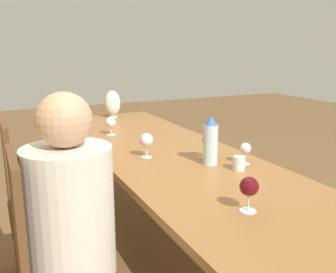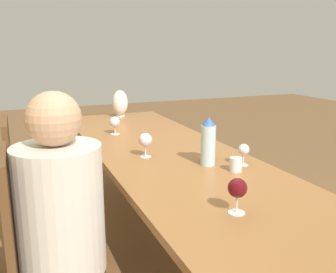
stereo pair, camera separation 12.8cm
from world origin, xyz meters
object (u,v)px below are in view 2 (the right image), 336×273
Objects in this scene: chair_near at (44,259)px; chair_far at (35,198)px; wine_glass_3 at (237,189)px; wine_glass_4 at (207,141)px; wine_glass_1 at (244,150)px; wine_glass_2 at (115,122)px; vase at (120,103)px; person_near at (65,226)px; water_bottle at (208,142)px; water_tumbler at (236,164)px; wine_glass_0 at (145,140)px.

chair_near is 1.00× the size of chair_far.
wine_glass_4 is at bearing -18.90° from wine_glass_3.
wine_glass_2 is (1.03, 0.47, 0.01)m from wine_glass_1.
wine_glass_3 is (-2.25, 0.14, -0.03)m from vase.
person_near reaches higher than wine_glass_4.
wine_glass_1 is (-0.08, -0.18, -0.05)m from water_bottle.
water_tumbler is 0.08× the size of chair_far.
chair_near is (-0.11, 1.01, -0.26)m from water_tumbler.
person_near is (0.33, 0.63, -0.19)m from wine_glass_3.
chair_near reaches higher than wine_glass_0.
wine_glass_3 is at bearing -176.41° from wine_glass_2.
wine_glass_2 is at bearing 18.82° from water_tumbler.
chair_far is (0.71, 0.00, 0.00)m from chair_near.
wine_glass_3 is at bearing 162.23° from water_bottle.
water_tumbler is 1.17m from wine_glass_2.
wine_glass_2 is 1.41m from chair_near.
wine_glass_4 is 1.08m from chair_far.
wine_glass_1 is at bearing -128.30° from wine_glass_0.
wine_glass_1 is 1.04m from person_near.
wine_glass_2 reaches higher than water_tumbler.
wine_glass_0 is at bearing -45.13° from person_near.
wine_glass_3 reaches higher than wine_glass_1.
water_tumbler is at bearing 127.77° from wine_glass_1.
vase is 0.25× the size of chair_far.
vase reaches higher than wine_glass_2.
water_bottle is 0.11m from wine_glass_4.
water_bottle is 1.84× the size of wine_glass_4.
chair_near is at bearing 152.66° from wine_glass_2.
wine_glass_2 is 1.34m from person_near.
wine_glass_0 is (-1.37, 0.22, -0.03)m from vase.
wine_glass_4 is at bearing -25.71° from water_bottle.
wine_glass_0 is at bearing -49.58° from chair_near.
person_near reaches higher than chair_far.
water_bottle is 1.65m from vase.
wine_glass_1 is 1.13m from wine_glass_2.
wine_glass_4 is 0.15× the size of chair_near.
wine_glass_0 is (0.44, 0.36, 0.07)m from water_tumbler.
water_bottle is at bearing -17.77° from wine_glass_3.
water_bottle reaches higher than water_tumbler.
wine_glass_2 is 0.14× the size of chair_far.
wine_glass_2 is at bearing 161.50° from vase.
chair_far is (1.04, 0.73, -0.33)m from wine_glass_3.
chair_near reaches higher than water_tumbler.
chair_near is (-0.37, 0.97, -0.33)m from wine_glass_4.
wine_glass_1 is (-0.36, -0.46, -0.02)m from wine_glass_0.
water_tumbler is at bearing -151.05° from water_bottle.
wine_glass_0 is 1.20× the size of wine_glass_1.
wine_glass_1 is 0.12× the size of chair_far.
vase is 1.39m from wine_glass_0.
water_bottle is 2.24× the size of wine_glass_1.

